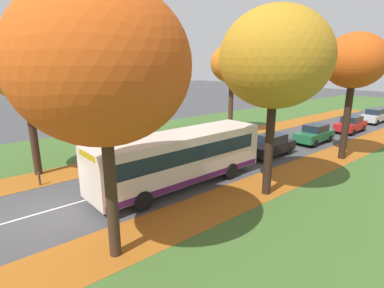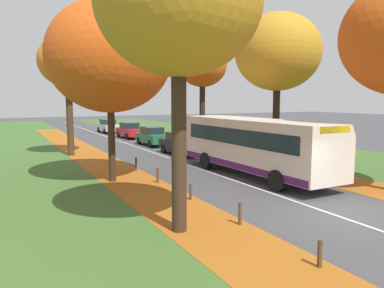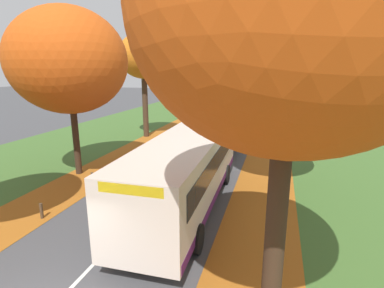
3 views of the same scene
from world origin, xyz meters
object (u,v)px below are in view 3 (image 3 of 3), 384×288
car_black_lead (222,141)px  tree_right_mid (283,53)px  tree_right_nearest (292,11)px  bollard_third (41,211)px  car_silver_fourth_in_line (249,107)px  tree_left_near (68,61)px  bus (188,167)px  car_red_third_in_line (246,115)px  car_green_following (236,126)px  bollard_fifth (127,160)px  tree_left_mid (143,57)px  tree_right_near (291,39)px  bollard_fourth (92,179)px

car_black_lead → tree_right_mid: bearing=43.2°
tree_right_nearest → bollard_third: tree_right_nearest is taller
car_silver_fourth_in_line → tree_left_near: bearing=-104.4°
tree_left_near → bus: size_ratio=0.83×
tree_right_nearest → bus: 8.30m
tree_right_mid → car_red_third_in_line: (-3.37, 9.30, -5.95)m
tree_left_near → bus: 8.45m
tree_right_mid → bus: bearing=-106.5°
tree_right_mid → car_green_following: bearing=144.3°
bollard_fifth → tree_right_nearest: bearing=-48.9°
tree_left_near → car_black_lead: size_ratio=2.05×
tree_right_nearest → tree_left_mid: bearing=121.7°
tree_left_near → car_red_third_in_line: size_ratio=2.04×
tree_right_nearest → tree_right_near: size_ratio=0.98×
tree_right_nearest → tree_right_near: bearing=88.4°
bollard_fifth → car_black_lead: 6.62m
bollard_third → bus: size_ratio=0.06×
bollard_fourth → car_silver_fourth_in_line: (4.93, 27.67, 0.45)m
tree_left_mid → bus: size_ratio=0.81×
bollard_third → car_green_following: car_green_following is taller
tree_left_mid → tree_right_mid: 10.85m
tree_left_mid → car_green_following: size_ratio=2.00×
car_red_third_in_line → bollard_third: bearing=-102.4°
tree_right_mid → car_red_third_in_line: bearing=109.9°
bollard_fourth → car_green_following: (5.17, 13.83, 0.45)m
bollard_third → car_red_third_in_line: (5.29, 24.02, 0.50)m
tree_left_near → tree_right_near: size_ratio=0.94×
tree_right_mid → bollard_fifth: tree_right_mid is taller
bollard_third → car_green_following: 18.00m
car_silver_fourth_in_line → car_red_third_in_line: bearing=-86.9°
tree_right_nearest → tree_right_mid: tree_right_nearest is taller
car_silver_fourth_in_line → tree_right_mid: bearing=-77.1°
bollard_third → car_green_following: (5.14, 17.25, 0.50)m
tree_left_mid → bollard_third: size_ratio=13.44×
bollard_third → bus: bearing=27.8°
bus → tree_right_mid: bearing=73.5°
tree_right_mid → car_red_third_in_line: size_ratio=2.03×
bollard_fourth → bollard_fifth: size_ratio=0.97×
tree_left_mid → car_silver_fourth_in_line: tree_left_mid is taller
car_silver_fourth_in_line → car_black_lead: bearing=-89.8°
bollard_third → car_black_lead: bearing=66.1°
bollard_fourth → bus: bearing=-8.0°
bollard_fourth → bus: 5.35m
tree_right_near → car_red_third_in_line: 19.82m
tree_left_near → bollard_third: (1.84, -4.83, -5.71)m
bollard_fifth → car_silver_fourth_in_line: 24.74m
bollard_fifth → car_green_following: 11.60m
bollard_third → bus: bus is taller
bollard_fifth → bus: size_ratio=0.07×
bollard_third → car_silver_fourth_in_line: bearing=81.0°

